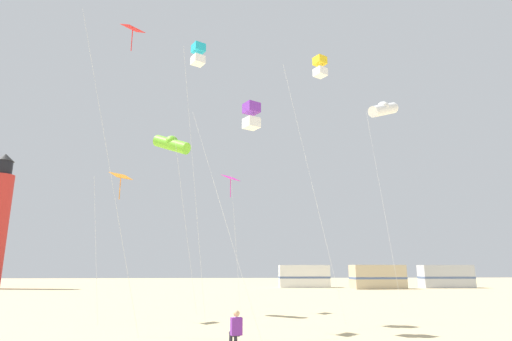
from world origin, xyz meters
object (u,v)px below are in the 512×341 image
Objects in this scene: rv_van_silver at (446,276)px; kite_tube_lime at (172,144)px; kite_diamond_orange at (120,181)px; rv_van_white at (304,276)px; kite_flyer_standing at (236,328)px; kite_diamond_scarlet at (130,40)px; kite_diamond_magenta at (231,182)px; kite_box_cyan at (198,55)px; rv_van_tan at (378,277)px; kite_box_gold at (320,67)px; kite_tube_white at (383,109)px; kite_box_violet at (251,116)px.

kite_tube_lime is at bearing -135.58° from rv_van_silver.
kite_diamond_orange is 1.10× the size of rv_van_white.
kite_flyer_standing is 41.87m from rv_van_white.
kite_diamond_scarlet is 9.87m from kite_diamond_magenta.
rv_van_white and rv_van_silver have the same top height.
kite_diamond_orange is 0.90× the size of kite_diamond_magenta.
kite_box_cyan reaches higher than kite_diamond_scarlet.
kite_box_cyan is at bearing -127.94° from rv_van_tan.
rv_van_tan is at bearing -25.12° from rv_van_white.
rv_van_silver is at bearing 53.66° from kite_box_gold.
kite_tube_white reaches higher than kite_flyer_standing.
kite_box_cyan is 37.95m from rv_van_tan.
kite_box_violet is at bearing -84.43° from kite_diamond_magenta.
kite_diamond_orange reaches higher than kite_flyer_standing.
kite_tube_white is 10.62m from kite_diamond_magenta.
rv_van_tan is (23.82, 29.07, -5.34)m from kite_diamond_orange.
kite_flyer_standing is 13.99m from kite_diamond_scarlet.
kite_box_gold reaches higher than rv_van_silver.
kite_flyer_standing is 11.12m from kite_diamond_orange.
kite_diamond_magenta is at bearing 33.19° from kite_diamond_orange.
kite_diamond_scarlet is 3.71m from kite_box_cyan.
kite_diamond_orange is at bearing -133.44° from rv_van_tan.
kite_box_violet is at bearing -125.50° from rv_van_silver.
kite_box_gold is at bearing 15.78° from kite_diamond_scarlet.
kite_diamond_orange is at bearing 104.40° from kite_diamond_scarlet.
kite_diamond_scarlet is at bearing -158.49° from kite_tube_white.
kite_diamond_orange is 0.51× the size of kite_box_gold.
kite_diamond_scarlet is at bearing -126.74° from kite_diamond_magenta.
rv_van_tan is 9.76m from rv_van_silver.
kite_diamond_orange is 0.70× the size of kite_tube_lime.
rv_van_silver is at bearing -140.21° from kite_flyer_standing.
kite_box_violet is (0.68, 3.36, 8.27)m from kite_flyer_standing.
kite_diamond_magenta is 31.77m from rv_van_tan.
kite_box_violet is at bearing -56.97° from kite_tube_lime.
kite_diamond_scarlet reaches higher than kite_tube_lime.
rv_van_white reaches higher than kite_flyer_standing.
kite_box_cyan is 2.15× the size of rv_van_white.
rv_van_tan is (8.65, 26.28, -10.76)m from kite_tube_white.
kite_tube_lime reaches higher than rv_van_silver.
kite_diamond_magenta is (-9.50, 0.92, -4.66)m from kite_tube_white.
rv_van_white is at bearing -118.09° from kite_flyer_standing.
kite_flyer_standing is 8.95m from kite_box_violet.
rv_van_silver is at bearing 52.33° from kite_box_violet.
kite_tube_white is 1.97× the size of rv_van_white.
kite_box_violet is (5.68, -1.05, -4.04)m from kite_diamond_scarlet.
kite_tube_white is 1.36× the size of kite_box_violet.
kite_diamond_orange is 7.84m from kite_box_violet.
kite_tube_white reaches higher than kite_tube_lime.
kite_diamond_magenta is 0.57× the size of kite_box_cyan.
kite_flyer_standing is 0.12× the size of kite_box_violet.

